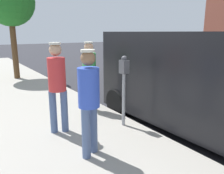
{
  "coord_description": "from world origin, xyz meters",
  "views": [
    {
      "loc": [
        4.14,
        3.68,
        2.14
      ],
      "look_at": [
        1.65,
        -0.06,
        1.05
      ],
      "focal_mm": 36.42,
      "sensor_mm": 36.0,
      "label": 1
    }
  ],
  "objects": [
    {
      "name": "pedestrian_in_blue",
      "position": [
        2.54,
        0.62,
        1.15
      ],
      "size": [
        0.34,
        0.34,
        1.74
      ],
      "color": "#4C608C",
      "rests_on": "sidewalk_slab"
    },
    {
      "name": "ground_plane",
      "position": [
        0.0,
        0.0,
        0.0
      ],
      "size": [
        80.0,
        80.0,
        0.0
      ],
      "primitive_type": "plane",
      "color": "#2D2D33"
    },
    {
      "name": "pedestrian_in_red",
      "position": [
        2.64,
        -0.52,
        1.19
      ],
      "size": [
        0.35,
        0.34,
        1.8
      ],
      "color": "#4C608C",
      "rests_on": "sidewalk_slab"
    },
    {
      "name": "parked_van",
      "position": [
        -0.15,
        0.98,
        1.15
      ],
      "size": [
        2.27,
        5.26,
        2.15
      ],
      "color": "black",
      "rests_on": "ground"
    },
    {
      "name": "parking_meter_near",
      "position": [
        1.35,
        -0.06,
        1.18
      ],
      "size": [
        0.14,
        0.18,
        1.52
      ],
      "color": "gray",
      "rests_on": "sidewalk_slab"
    },
    {
      "name": "pedestrian_in_green",
      "position": [
        1.47,
        -1.39,
        1.16
      ],
      "size": [
        0.34,
        0.36,
        1.76
      ],
      "color": "#383D47",
      "rests_on": "sidewalk_slab"
    },
    {
      "name": "sidewalk_slab",
      "position": [
        3.5,
        0.0,
        0.07
      ],
      "size": [
        5.0,
        32.0,
        0.15
      ],
      "primitive_type": "cube",
      "color": "#9E998E",
      "rests_on": "ground"
    },
    {
      "name": "street_tree",
      "position": [
        2.17,
        -6.88,
        3.33
      ],
      "size": [
        2.02,
        2.02,
        4.22
      ],
      "color": "brown",
      "rests_on": "sidewalk_slab"
    }
  ]
}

